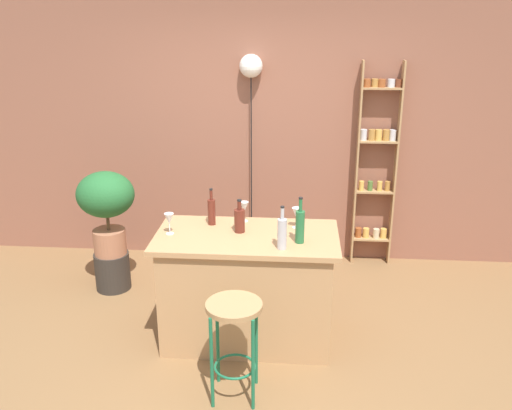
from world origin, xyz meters
The scene contains 15 objects.
ground centered at (0.00, 0.00, 0.00)m, with size 12.00×12.00×0.00m, color brown.
back_wall centered at (0.00, 1.95, 1.40)m, with size 6.40×0.10×2.80m, color #8C5642.
kitchen_counter centered at (0.00, 0.30, 0.45)m, with size 1.39×0.75×0.89m.
bar_stool centered at (-0.02, -0.42, 0.53)m, with size 0.37×0.37×0.71m.
spice_shelf centered at (1.14, 1.82, 1.07)m, with size 0.40×0.12×2.05m.
plant_stool centered at (-1.34, 1.03, 0.18)m, with size 0.32×0.32×0.36m, color #2D2823.
potted_plant centered at (-1.34, 1.03, 0.86)m, with size 0.52×0.47×0.79m.
bottle_spirits_clear centered at (-0.06, 0.35, 0.99)m, with size 0.08×0.08×0.26m.
bottle_wine_red centered at (0.27, 0.07, 1.01)m, with size 0.07×0.07×0.32m.
bottle_vinegar centered at (0.40, 0.18, 1.02)m, with size 0.07×0.07×0.35m.
bottle_olive_oil centered at (-0.30, 0.49, 1.00)m, with size 0.06×0.06×0.30m.
wine_glass_left centered at (-0.05, 0.58, 1.01)m, with size 0.07×0.07×0.16m.
wine_glass_center centered at (0.37, 0.48, 1.01)m, with size 0.07×0.07×0.16m.
wine_glass_right centered at (-0.58, 0.27, 1.01)m, with size 0.07×0.07×0.16m.
pendant_globe_light centered at (-0.10, 1.84, 1.96)m, with size 0.22×0.22×2.10m.
Camera 1 is at (0.37, -3.56, 2.51)m, focal length 39.00 mm.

